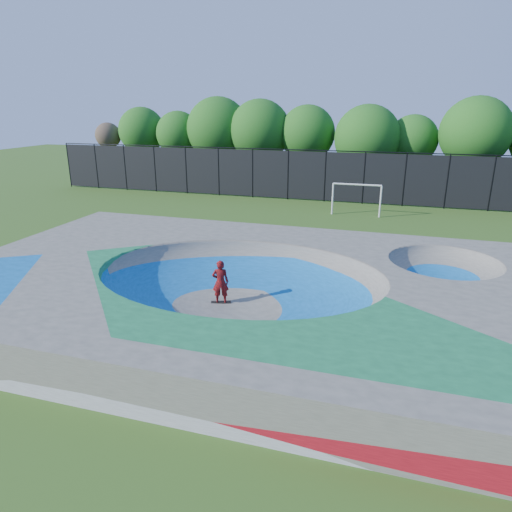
{
  "coord_description": "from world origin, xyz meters",
  "views": [
    {
      "loc": [
        5.25,
        -15.16,
        7.44
      ],
      "look_at": [
        -0.25,
        3.0,
        1.1
      ],
      "focal_mm": 32.0,
      "sensor_mm": 36.0,
      "label": 1
    }
  ],
  "objects": [
    {
      "name": "ground",
      "position": [
        0.0,
        0.0,
        0.0
      ],
      "size": [
        120.0,
        120.0,
        0.0
      ],
      "primitive_type": "plane",
      "color": "#2D5116",
      "rests_on": "ground"
    },
    {
      "name": "skate_deck",
      "position": [
        0.0,
        0.0,
        0.75
      ],
      "size": [
        22.0,
        14.0,
        1.5
      ],
      "primitive_type": "cube",
      "color": "gray",
      "rests_on": "ground"
    },
    {
      "name": "skater",
      "position": [
        -0.84,
        0.17,
        0.89
      ],
      "size": [
        0.74,
        0.59,
        1.77
      ],
      "primitive_type": "imported",
      "rotation": [
        0.0,
        0.0,
        3.44
      ],
      "color": "#B50E0E",
      "rests_on": "ground"
    },
    {
      "name": "skateboard",
      "position": [
        -0.84,
        0.17,
        0.03
      ],
      "size": [
        0.81,
        0.48,
        0.05
      ],
      "primitive_type": "cube",
      "rotation": [
        0.0,
        0.0,
        0.35
      ],
      "color": "black",
      "rests_on": "ground"
    },
    {
      "name": "soccer_goal",
      "position": [
        2.86,
        16.75,
        1.56
      ],
      "size": [
        3.39,
        0.12,
        2.24
      ],
      "color": "silver",
      "rests_on": "ground"
    },
    {
      "name": "fence",
      "position": [
        0.0,
        21.0,
        2.1
      ],
      "size": [
        48.09,
        0.09,
        4.04
      ],
      "color": "black",
      "rests_on": "ground"
    },
    {
      "name": "treeline",
      "position": [
        2.36,
        26.34,
        5.0
      ],
      "size": [
        52.11,
        7.84,
        8.61
      ],
      "color": "#493324",
      "rests_on": "ground"
    }
  ]
}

